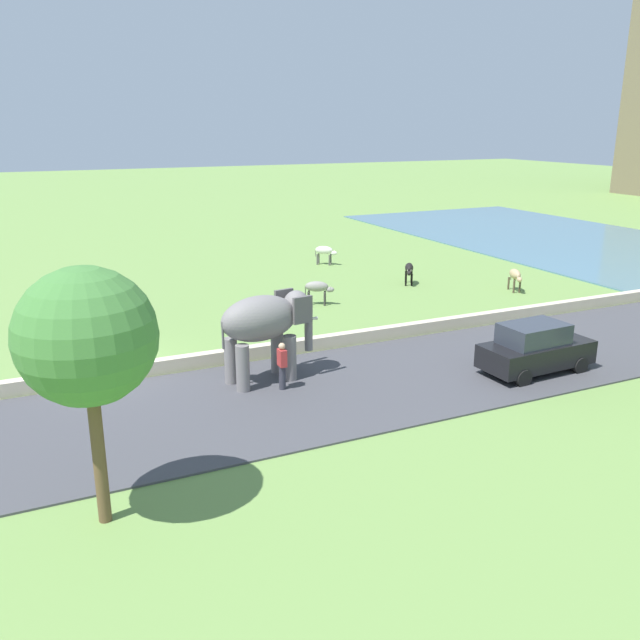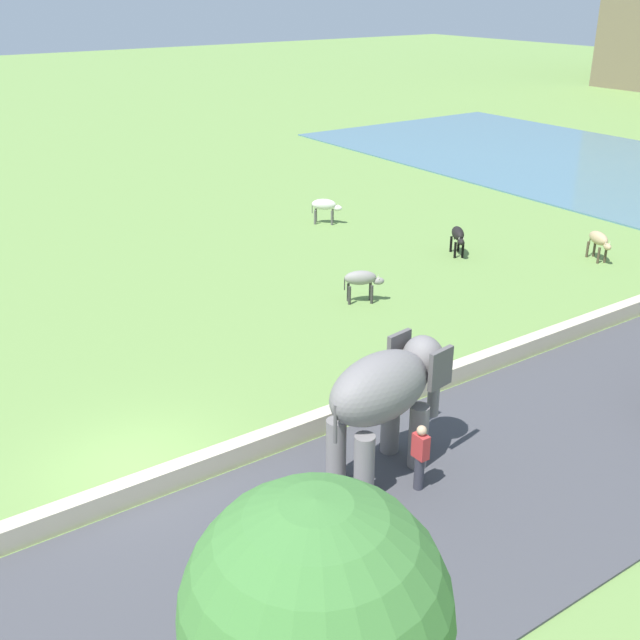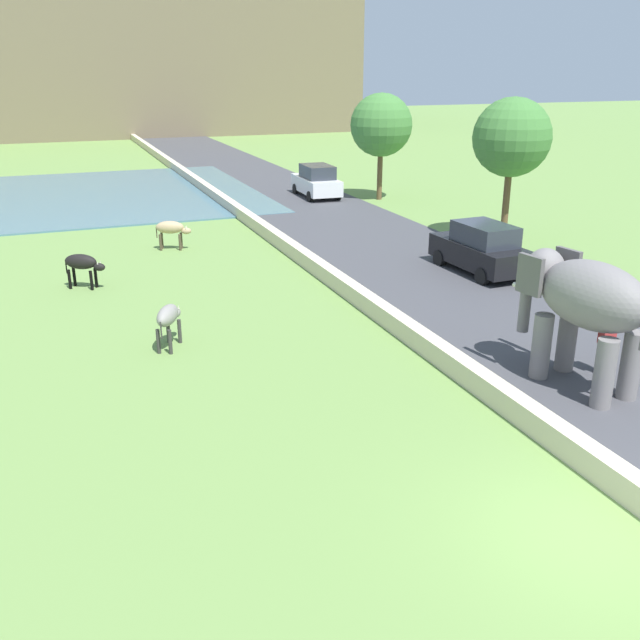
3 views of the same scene
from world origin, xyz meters
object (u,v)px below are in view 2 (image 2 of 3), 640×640
elephant (387,392)px  cow_tan (599,240)px  cow_white (325,206)px  cow_black (458,235)px  cow_grey (362,279)px  person_beside_elephant (420,456)px

elephant → cow_tan: (-6.32, 15.98, -1.20)m
elephant → cow_white: elephant is taller
elephant → cow_black: 15.52m
elephant → cow_tan: elephant is taller
elephant → cow_white: size_ratio=2.84×
cow_grey → person_beside_elephant: bearing=-31.0°
person_beside_elephant → cow_black: 16.00m
cow_white → cow_black: bearing=15.6°
cow_grey → cow_white: size_ratio=1.10×
cow_tan → cow_white: 11.83m
person_beside_elephant → cow_tan: person_beside_elephant is taller
person_beside_elephant → cow_grey: 10.72m
elephant → person_beside_elephant: (0.99, 0.16, -1.16)m
cow_tan → cow_white: size_ratio=1.13×
cow_black → person_beside_elephant: bearing=-47.0°
person_beside_elephant → cow_black: (-10.92, 11.70, -0.04)m
person_beside_elephant → cow_grey: bearing=149.0°
cow_tan → cow_black: bearing=-131.3°
elephant → cow_tan: size_ratio=2.52×
elephant → cow_black: size_ratio=2.63×
person_beside_elephant → cow_grey: (-9.19, 5.52, -0.04)m
person_beside_elephant → cow_white: size_ratio=1.30×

